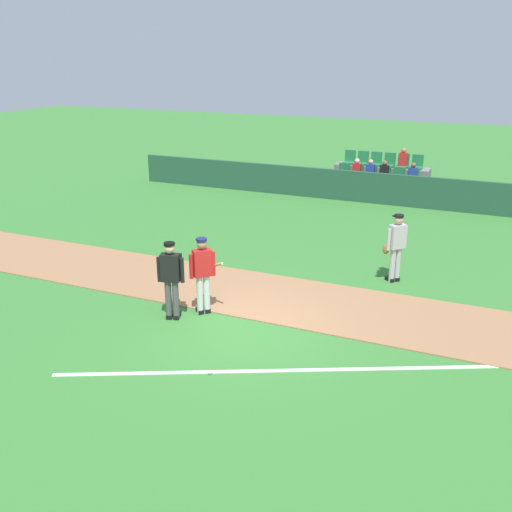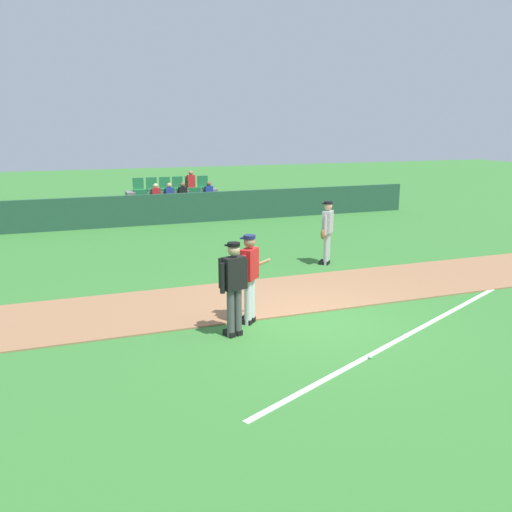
{
  "view_description": "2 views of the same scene",
  "coord_description": "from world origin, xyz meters",
  "px_view_note": "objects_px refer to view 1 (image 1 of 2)",
  "views": [
    {
      "loc": [
        4.6,
        -9.97,
        5.54
      ],
      "look_at": [
        -0.54,
        1.86,
        0.94
      ],
      "focal_mm": 40.51,
      "sensor_mm": 36.0,
      "label": 1
    },
    {
      "loc": [
        -4.43,
        -9.06,
        3.79
      ],
      "look_at": [
        -0.43,
        1.93,
        0.93
      ],
      "focal_mm": 37.76,
      "sensor_mm": 36.0,
      "label": 2
    }
  ],
  "objects_px": {
    "batter_red_jersey": "(203,273)",
    "baseball": "(210,372)",
    "umpire_home_plate": "(171,276)",
    "runner_grey_jersey": "(396,246)"
  },
  "relations": [
    {
      "from": "batter_red_jersey",
      "to": "runner_grey_jersey",
      "type": "xyz_separation_m",
      "value": [
        3.52,
        3.58,
        -0.01
      ]
    },
    {
      "from": "batter_red_jersey",
      "to": "runner_grey_jersey",
      "type": "bearing_deg",
      "value": 45.49
    },
    {
      "from": "batter_red_jersey",
      "to": "baseball",
      "type": "xyz_separation_m",
      "value": [
        1.33,
        -2.25,
        -0.93
      ]
    },
    {
      "from": "umpire_home_plate",
      "to": "runner_grey_jersey",
      "type": "height_order",
      "value": "same"
    },
    {
      "from": "umpire_home_plate",
      "to": "runner_grey_jersey",
      "type": "xyz_separation_m",
      "value": [
        4.0,
        4.09,
        -0.04
      ]
    },
    {
      "from": "batter_red_jersey",
      "to": "baseball",
      "type": "distance_m",
      "value": 2.78
    },
    {
      "from": "umpire_home_plate",
      "to": "runner_grey_jersey",
      "type": "bearing_deg",
      "value": 45.63
    },
    {
      "from": "batter_red_jersey",
      "to": "runner_grey_jersey",
      "type": "distance_m",
      "value": 5.02
    },
    {
      "from": "batter_red_jersey",
      "to": "umpire_home_plate",
      "type": "relative_size",
      "value": 1.0
    },
    {
      "from": "umpire_home_plate",
      "to": "batter_red_jersey",
      "type": "bearing_deg",
      "value": 46.63
    }
  ]
}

